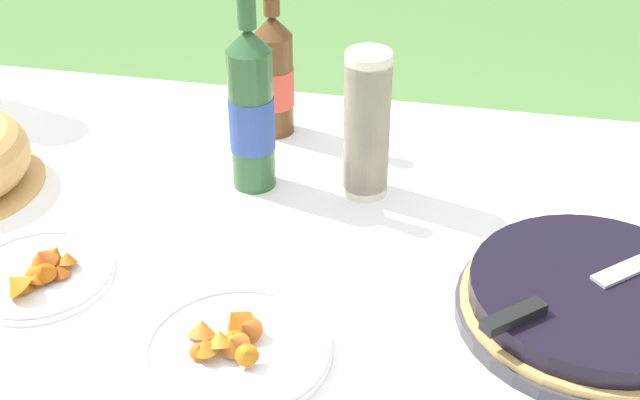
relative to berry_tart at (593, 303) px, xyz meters
The scene contains 9 objects.
garden_table 0.37m from the berry_tart, 167.04° to the left, with size 1.84×0.99×0.71m.
tablecloth 0.36m from the berry_tart, 167.04° to the left, with size 1.85×1.00×0.10m.
berry_tart is the anchor object (origin of this frame).
serving_knife 0.05m from the berry_tart, 137.64° to the right, with size 0.29×0.27×0.01m.
cup_stack 0.43m from the berry_tart, 143.35° to the left, with size 0.07×0.07×0.24m.
cider_bottle_green 0.58m from the berry_tart, 155.20° to the left, with size 0.07×0.07×0.35m.
cider_bottle_amber 0.68m from the berry_tart, 141.38° to the left, with size 0.07×0.07×0.30m.
snack_plate_left 0.75m from the berry_tart, behind, with size 0.21×0.21×0.06m.
snack_plate_right 0.46m from the berry_tart, 160.33° to the right, with size 0.24×0.24×0.06m.
Camera 1 is at (0.18, -1.03, 1.47)m, focal length 50.00 mm.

